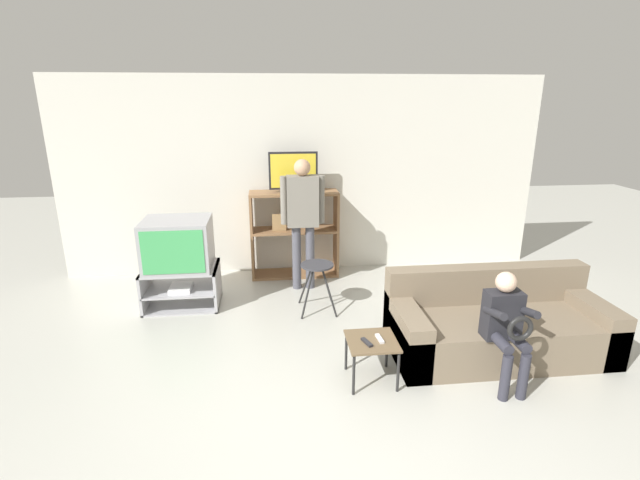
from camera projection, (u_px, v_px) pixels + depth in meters
ground_plane at (347, 442)px, 3.27m from camera, size 18.00×18.00×0.00m
wall_back at (305, 176)px, 6.20m from camera, size 6.40×0.06×2.60m
tv_stand at (182, 287)px, 5.34m from camera, size 0.84×0.59×0.46m
television_main at (178, 244)px, 5.20m from camera, size 0.73×0.62×0.56m
media_shelf at (294, 233)px, 6.15m from camera, size 1.15×0.37×1.15m
television_flat at (293, 173)px, 5.88m from camera, size 0.62×0.20×0.52m
folding_stool at (317, 272)px, 5.14m from camera, size 0.41×0.43×0.56m
snack_table at (372, 345)px, 3.88m from camera, size 0.42×0.42×0.38m
remote_control_black at (367, 342)px, 3.81m from camera, size 0.08×0.15×0.02m
remote_control_white at (380, 339)px, 3.87m from camera, size 0.05×0.15×0.02m
couch at (496, 326)px, 4.36m from camera, size 1.99×0.87×0.75m
person_standing_adult at (303, 212)px, 5.60m from camera, size 0.53×0.20×1.63m
person_seated_child at (506, 322)px, 3.78m from camera, size 0.33×0.43×0.97m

